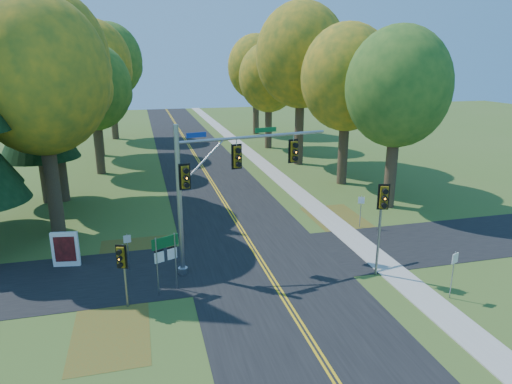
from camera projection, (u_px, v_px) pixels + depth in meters
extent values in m
plane|color=#3F5E21|center=(271.00, 277.00, 22.73)|extent=(160.00, 160.00, 0.00)
cube|color=black|center=(271.00, 277.00, 22.73)|extent=(8.00, 160.00, 0.02)
cube|color=black|center=(260.00, 260.00, 24.59)|extent=(60.00, 6.00, 0.02)
cube|color=gold|center=(269.00, 277.00, 22.70)|extent=(0.10, 160.00, 0.01)
cube|color=gold|center=(273.00, 276.00, 22.75)|extent=(0.10, 160.00, 0.01)
cube|color=#9E998E|center=(383.00, 263.00, 24.20)|extent=(1.60, 160.00, 0.06)
cube|color=brown|center=(136.00, 258.00, 24.89)|extent=(4.00, 6.00, 0.00)
cube|color=brown|center=(345.00, 224.00, 29.92)|extent=(3.50, 8.00, 0.00)
cube|color=brown|center=(111.00, 332.00, 18.15)|extent=(3.00, 5.00, 0.00)
cylinder|color=#38281C|center=(52.00, 180.00, 27.74)|extent=(0.86, 0.86, 6.75)
ellipsoid|color=gold|center=(38.00, 75.00, 25.99)|extent=(8.00, 8.00, 9.20)
sphere|color=gold|center=(73.00, 88.00, 27.71)|extent=(4.80, 4.80, 4.80)
sphere|color=gold|center=(6.00, 61.00, 24.69)|extent=(4.40, 4.40, 4.40)
cylinder|color=#38281C|center=(391.00, 166.00, 32.69)|extent=(0.83, 0.83, 6.08)
ellipsoid|color=#587B26|center=(398.00, 87.00, 31.12)|extent=(7.20, 7.20, 8.28)
sphere|color=#587B26|center=(407.00, 96.00, 32.67)|extent=(4.32, 4.32, 4.32)
sphere|color=#587B26|center=(388.00, 77.00, 29.95)|extent=(3.96, 3.96, 3.96)
cylinder|color=#38281C|center=(58.00, 153.00, 33.91)|extent=(0.89, 0.89, 7.42)
ellipsoid|color=gold|center=(47.00, 59.00, 32.01)|extent=(8.60, 8.60, 9.89)
sphere|color=gold|center=(76.00, 71.00, 33.86)|extent=(5.16, 5.16, 5.16)
sphere|color=gold|center=(19.00, 45.00, 30.61)|extent=(4.73, 4.73, 4.73)
cylinder|color=#38281C|center=(343.00, 148.00, 38.84)|extent=(0.84, 0.84, 6.30)
ellipsoid|color=gold|center=(347.00, 77.00, 37.19)|extent=(7.60, 7.60, 8.74)
sphere|color=gold|center=(357.00, 86.00, 38.83)|extent=(4.56, 4.56, 4.56)
sphere|color=gold|center=(336.00, 68.00, 35.95)|extent=(4.18, 4.18, 4.18)
cylinder|color=#38281C|center=(99.00, 144.00, 42.31)|extent=(0.81, 0.81, 5.62)
ellipsoid|color=#587B26|center=(93.00, 87.00, 40.84)|extent=(6.80, 6.80, 7.82)
sphere|color=#587B26|center=(110.00, 93.00, 42.30)|extent=(4.08, 4.08, 4.08)
sphere|color=#587B26|center=(77.00, 79.00, 39.73)|extent=(3.74, 3.74, 3.74)
cylinder|color=#38281C|center=(299.00, 127.00, 45.91)|extent=(0.90, 0.90, 7.65)
ellipsoid|color=gold|center=(301.00, 55.00, 43.95)|extent=(8.80, 8.80, 10.12)
sphere|color=gold|center=(313.00, 64.00, 45.85)|extent=(5.28, 5.28, 5.28)
sphere|color=gold|center=(289.00, 45.00, 42.52)|extent=(4.84, 4.84, 4.84)
cylinder|color=#38281C|center=(98.00, 124.00, 50.06)|extent=(0.87, 0.87, 6.98)
ellipsoid|color=gold|center=(92.00, 64.00, 48.25)|extent=(8.20, 8.20, 9.43)
sphere|color=gold|center=(110.00, 72.00, 50.02)|extent=(4.92, 4.92, 4.92)
sphere|color=gold|center=(76.00, 56.00, 46.92)|extent=(4.51, 4.51, 4.51)
cylinder|color=#38281C|center=(268.00, 124.00, 54.56)|extent=(0.82, 0.82, 5.85)
ellipsoid|color=gold|center=(269.00, 77.00, 53.04)|extent=(7.00, 7.00, 8.05)
sphere|color=gold|center=(278.00, 83.00, 54.55)|extent=(4.20, 4.20, 4.20)
sphere|color=gold|center=(260.00, 71.00, 51.90)|extent=(3.85, 3.85, 3.85)
cylinder|color=#38281C|center=(113.00, 112.00, 60.43)|extent=(0.88, 0.88, 7.20)
ellipsoid|color=#587B26|center=(109.00, 61.00, 58.58)|extent=(8.40, 8.40, 9.66)
sphere|color=#587B26|center=(123.00, 67.00, 60.39)|extent=(5.04, 5.04, 5.04)
sphere|color=#587B26|center=(96.00, 54.00, 57.21)|extent=(4.62, 4.62, 4.62)
cylinder|color=#38281C|center=(256.00, 111.00, 64.69)|extent=(0.85, 0.85, 6.53)
ellipsoid|color=gold|center=(256.00, 67.00, 63.00)|extent=(7.80, 7.80, 8.97)
sphere|color=gold|center=(265.00, 73.00, 64.68)|extent=(4.68, 4.68, 4.68)
sphere|color=gold|center=(248.00, 61.00, 61.73)|extent=(4.29, 4.29, 4.29)
cylinder|color=#38281C|center=(44.00, 180.00, 34.01)|extent=(0.50, 0.50, 3.42)
cone|color=black|center=(36.00, 121.00, 32.75)|extent=(5.60, 5.60, 5.45)
cone|color=black|center=(28.00, 65.00, 31.65)|extent=(4.57, 4.57, 5.45)
cone|color=black|center=(20.00, 4.00, 30.54)|extent=(3.55, 3.55, 5.45)
cylinder|color=#919499|center=(180.00, 203.00, 22.05)|extent=(0.24, 0.24, 7.57)
cylinder|color=#919499|center=(183.00, 271.00, 23.07)|extent=(0.48, 0.48, 0.32)
cylinder|color=#919499|center=(255.00, 137.00, 22.89)|extent=(7.99, 1.70, 0.15)
cylinder|color=#919499|center=(202.00, 163.00, 22.01)|extent=(2.42, 0.56, 2.23)
cylinder|color=#919499|center=(236.00, 142.00, 22.52)|extent=(0.04, 0.04, 0.39)
cube|color=#72590C|center=(237.00, 157.00, 22.73)|extent=(0.42, 0.39, 1.08)
cube|color=black|center=(237.00, 157.00, 22.73)|extent=(0.56, 0.14, 1.28)
sphere|color=orange|center=(239.00, 158.00, 22.51)|extent=(0.19, 0.19, 0.19)
cylinder|color=black|center=(238.00, 151.00, 22.42)|extent=(0.29, 0.22, 0.26)
cylinder|color=black|center=(239.00, 158.00, 22.51)|extent=(0.29, 0.22, 0.26)
cylinder|color=black|center=(239.00, 164.00, 22.61)|extent=(0.29, 0.22, 0.26)
cylinder|color=#919499|center=(293.00, 137.00, 23.86)|extent=(0.04, 0.04, 0.39)
cube|color=#72590C|center=(293.00, 151.00, 24.07)|extent=(0.42, 0.39, 1.08)
cube|color=black|center=(293.00, 151.00, 24.07)|extent=(0.56, 0.14, 1.28)
sphere|color=orange|center=(295.00, 152.00, 23.85)|extent=(0.19, 0.19, 0.19)
cylinder|color=black|center=(296.00, 145.00, 23.75)|extent=(0.29, 0.22, 0.26)
cylinder|color=black|center=(295.00, 152.00, 23.85)|extent=(0.29, 0.22, 0.26)
cylinder|color=black|center=(295.00, 158.00, 23.95)|extent=(0.29, 0.22, 0.26)
cube|color=#72590C|center=(185.00, 177.00, 21.65)|extent=(0.42, 0.39, 1.08)
cube|color=black|center=(185.00, 177.00, 21.65)|extent=(0.56, 0.14, 1.28)
sphere|color=orange|center=(186.00, 178.00, 21.43)|extent=(0.19, 0.19, 0.19)
cylinder|color=black|center=(186.00, 171.00, 21.34)|extent=(0.29, 0.22, 0.26)
cylinder|color=black|center=(186.00, 178.00, 21.43)|extent=(0.29, 0.22, 0.26)
cylinder|color=black|center=(187.00, 185.00, 21.53)|extent=(0.29, 0.22, 0.26)
cube|color=navy|center=(196.00, 135.00, 21.53)|extent=(0.96, 0.23, 0.24)
cube|color=#0C5926|center=(266.00, 130.00, 23.05)|extent=(1.18, 0.27, 0.24)
cylinder|color=gray|center=(379.00, 231.00, 22.32)|extent=(0.13, 0.13, 4.72)
cube|color=#72590C|center=(383.00, 197.00, 21.58)|extent=(0.44, 0.40, 1.07)
cube|color=black|center=(383.00, 197.00, 21.58)|extent=(0.55, 0.18, 1.27)
sphere|color=orange|center=(385.00, 198.00, 21.34)|extent=(0.19, 0.19, 0.19)
cylinder|color=black|center=(385.00, 191.00, 21.25)|extent=(0.29, 0.23, 0.26)
cylinder|color=black|center=(385.00, 198.00, 21.34)|extent=(0.29, 0.23, 0.26)
cylinder|color=black|center=(384.00, 205.00, 21.44)|extent=(0.29, 0.23, 0.26)
cylinder|color=gray|center=(125.00, 276.00, 19.65)|extent=(0.11, 0.11, 2.92)
cube|color=#72590C|center=(122.00, 257.00, 19.18)|extent=(0.39, 0.37, 0.91)
cube|color=black|center=(122.00, 257.00, 19.18)|extent=(0.45, 0.19, 1.08)
sphere|color=orange|center=(120.00, 259.00, 18.98)|extent=(0.16, 0.16, 0.16)
cylinder|color=black|center=(119.00, 252.00, 18.89)|extent=(0.26, 0.21, 0.22)
cylinder|color=black|center=(120.00, 259.00, 18.98)|extent=(0.26, 0.21, 0.22)
cylinder|color=black|center=(120.00, 265.00, 19.06)|extent=(0.26, 0.21, 0.22)
cylinder|color=gray|center=(157.00, 267.00, 20.62)|extent=(0.06, 0.06, 2.83)
cylinder|color=gray|center=(176.00, 261.00, 21.19)|extent=(0.06, 0.06, 2.83)
cube|color=#0B5020|center=(165.00, 242.00, 20.62)|extent=(1.22, 0.57, 0.52)
cube|color=silver|center=(165.00, 242.00, 20.62)|extent=(1.04, 0.47, 0.08)
cube|color=silver|center=(159.00, 257.00, 20.61)|extent=(0.45, 0.23, 0.52)
cube|color=black|center=(159.00, 251.00, 20.52)|extent=(0.43, 0.20, 0.09)
cube|color=silver|center=(172.00, 254.00, 21.00)|extent=(0.45, 0.23, 0.52)
cube|color=black|center=(172.00, 247.00, 20.92)|extent=(0.43, 0.20, 0.09)
cube|color=white|center=(66.00, 249.00, 23.68)|extent=(1.38, 0.40, 1.90)
cube|color=maroon|center=(65.00, 249.00, 23.56)|extent=(1.04, 0.19, 1.37)
cube|color=white|center=(57.00, 264.00, 23.85)|extent=(0.10, 0.10, 0.32)
cube|color=white|center=(78.00, 263.00, 23.95)|extent=(0.10, 0.10, 0.32)
cylinder|color=gray|center=(361.00, 212.00, 29.13)|extent=(0.05, 0.05, 2.12)
cube|color=silver|center=(361.00, 200.00, 28.89)|extent=(0.38, 0.19, 0.43)
cylinder|color=gray|center=(452.00, 275.00, 20.44)|extent=(0.05, 0.05, 2.29)
cube|color=silver|center=(455.00, 258.00, 20.18)|extent=(0.42, 0.19, 0.47)
cylinder|color=gray|center=(128.00, 252.00, 23.32)|extent=(0.04, 0.04, 1.95)
cube|color=silver|center=(127.00, 239.00, 23.10)|extent=(0.37, 0.09, 0.40)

